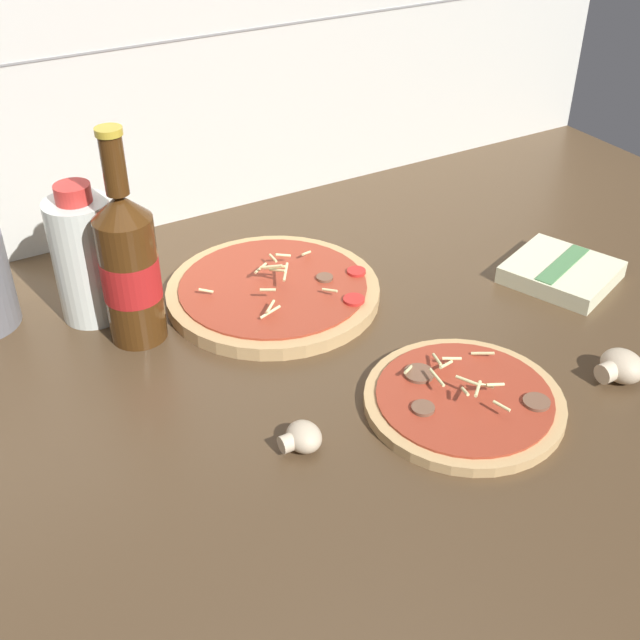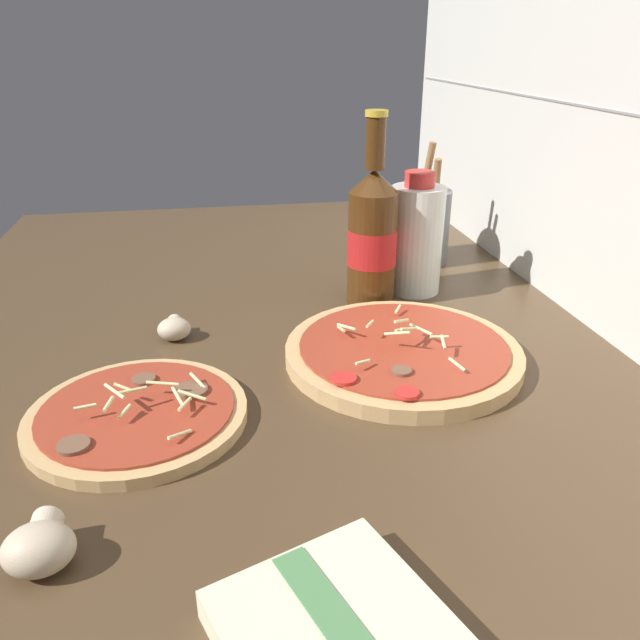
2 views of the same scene
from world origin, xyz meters
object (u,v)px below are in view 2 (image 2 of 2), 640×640
at_px(dish_towel, 333,630).
at_px(beer_bottle, 372,236).
at_px(pizza_far, 403,352).
at_px(mushroom_left, 39,546).
at_px(pizza_near, 138,414).
at_px(mushroom_right, 174,328).
at_px(utensil_crock, 420,225).
at_px(oil_bottle, 416,238).

bearing_deg(dish_towel, beer_bottle, 163.44).
distance_m(pizza_far, dish_towel, 0.40).
xyz_separation_m(beer_bottle, mushroom_left, (0.45, -0.36, -0.08)).
relative_size(beer_bottle, mushroom_left, 4.89).
height_order(pizza_near, mushroom_right, pizza_near).
bearing_deg(utensil_crock, pizza_near, -45.36).
height_order(oil_bottle, mushroom_left, oil_bottle).
relative_size(beer_bottle, oil_bottle, 1.49).
xyz_separation_m(pizza_near, pizza_far, (-0.08, 0.30, 0.00)).
height_order(beer_bottle, dish_towel, beer_bottle).
bearing_deg(mushroom_left, pizza_far, 126.63).
distance_m(pizza_near, mushroom_right, 0.19).
xyz_separation_m(pizza_near, oil_bottle, (-0.30, 0.39, 0.08)).
xyz_separation_m(pizza_near, dish_towel, (0.29, 0.15, 0.00)).
relative_size(mushroom_left, mushroom_right, 1.24).
relative_size(utensil_crock, dish_towel, 1.18).
bearing_deg(pizza_near, beer_bottle, 130.52).
distance_m(mushroom_right, dish_towel, 0.49).
relative_size(oil_bottle, mushroom_right, 4.08).
distance_m(mushroom_left, dish_towel, 0.22).
bearing_deg(pizza_far, dish_towel, -23.28).
height_order(beer_bottle, mushroom_left, beer_bottle).
xyz_separation_m(oil_bottle, utensil_crock, (-0.13, 0.05, -0.02)).
height_order(pizza_far, utensil_crock, utensil_crock).
height_order(oil_bottle, utensil_crock, utensil_crock).
bearing_deg(oil_bottle, mushroom_right, -72.72).
xyz_separation_m(beer_bottle, oil_bottle, (-0.03, 0.08, -0.02)).
relative_size(pizza_far, mushroom_left, 5.13).
bearing_deg(oil_bottle, pizza_far, -20.74).
bearing_deg(beer_bottle, pizza_near, -49.48).
distance_m(mushroom_left, mushroom_right, 0.38).
height_order(pizza_near, dish_towel, pizza_near).
xyz_separation_m(beer_bottle, utensil_crock, (-0.17, 0.13, -0.04)).
height_order(pizza_far, oil_bottle, oil_bottle).
distance_m(oil_bottle, utensil_crock, 0.14).
relative_size(mushroom_left, dish_towel, 0.32).
bearing_deg(beer_bottle, mushroom_right, -74.57).
relative_size(pizza_near, mushroom_right, 4.99).
xyz_separation_m(pizza_far, utensil_crock, (-0.35, 0.13, 0.05)).
distance_m(pizza_near, dish_towel, 0.32).
xyz_separation_m(beer_bottle, mushroom_right, (0.08, -0.28, -0.09)).
bearing_deg(mushroom_right, utensil_crock, 120.98).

